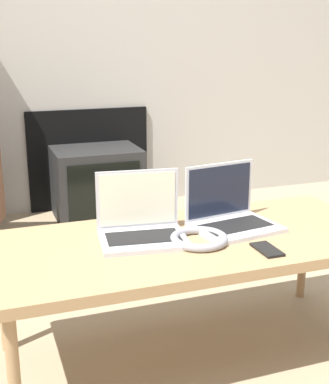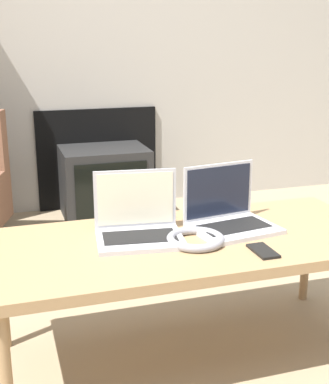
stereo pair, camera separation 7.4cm
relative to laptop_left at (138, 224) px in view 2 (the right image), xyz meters
name	(u,v)px [view 2 (the right image)]	position (x,y,z in m)	size (l,w,h in m)	color
wall_back	(87,10)	(0.17, 1.87, 0.78)	(7.00, 0.08, 2.60)	#ADA89E
table	(191,247)	(0.17, -0.07, -0.08)	(1.35, 0.61, 0.46)	#9E7A51
laptop_left	(138,224)	(0.00, 0.00, 0.00)	(0.32, 0.26, 0.22)	#B2B2B7
laptop_right	(228,214)	(0.34, 0.00, 0.00)	(0.32, 0.27, 0.22)	silver
headphones	(195,239)	(0.17, -0.11, -0.03)	(0.20, 0.20, 0.03)	gray
phone	(263,251)	(0.35, -0.25, -0.04)	(0.06, 0.12, 0.01)	black
tv	(105,182)	(0.20, 1.60, -0.28)	(0.54, 0.43, 0.45)	black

